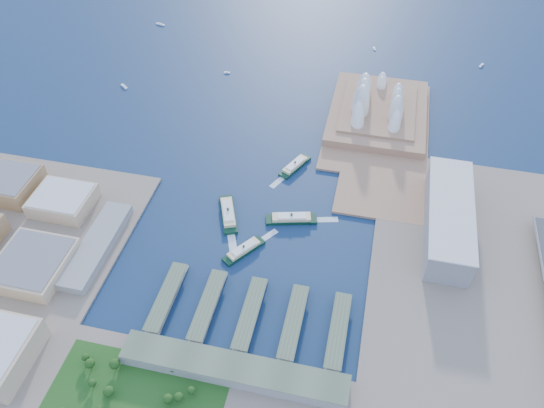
% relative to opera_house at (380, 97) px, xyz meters
% --- Properties ---
extents(ground, '(3000.00, 3000.00, 0.00)m').
position_rel_opera_house_xyz_m(ground, '(-105.00, -280.00, -32.00)').
color(ground, '#0E2141').
rests_on(ground, ground).
extents(east_land, '(240.00, 500.00, 3.00)m').
position_rel_opera_house_xyz_m(east_land, '(135.00, -330.00, -30.50)').
color(east_land, gray).
rests_on(east_land, ground).
extents(peninsula, '(135.00, 220.00, 3.00)m').
position_rel_opera_house_xyz_m(peninsula, '(2.50, -20.00, -30.50)').
color(peninsula, '#9D7355').
rests_on(peninsula, ground).
extents(opera_house, '(134.00, 180.00, 58.00)m').
position_rel_opera_house_xyz_m(opera_house, '(0.00, 0.00, 0.00)').
color(opera_house, white).
rests_on(opera_house, peninsula).
extents(toaster_building, '(45.00, 155.00, 35.00)m').
position_rel_opera_house_xyz_m(toaster_building, '(90.00, -200.00, -11.50)').
color(toaster_building, gray).
rests_on(toaster_building, east_land).
extents(west_buildings, '(200.00, 280.00, 27.00)m').
position_rel_opera_house_xyz_m(west_buildings, '(-355.00, -350.00, -15.50)').
color(west_buildings, '#A37E51').
rests_on(west_buildings, west_land).
extents(ferry_wharves, '(184.00, 90.00, 9.30)m').
position_rel_opera_house_xyz_m(ferry_wharves, '(-91.00, -355.00, -27.35)').
color(ferry_wharves, '#4F5D46').
rests_on(ferry_wharves, ground).
extents(terminal_building, '(200.00, 28.00, 12.00)m').
position_rel_opera_house_xyz_m(terminal_building, '(-90.00, -415.00, -23.00)').
color(terminal_building, gray).
rests_on(terminal_building, south_land).
extents(ferry_a, '(36.56, 61.24, 11.32)m').
position_rel_opera_house_xyz_m(ferry_a, '(-149.05, -229.58, -26.34)').
color(ferry_a, black).
rests_on(ferry_a, ground).
extents(ferry_b, '(34.04, 51.56, 9.65)m').
position_rel_opera_house_xyz_m(ferry_b, '(-91.24, -130.89, -27.18)').
color(ferry_b, black).
rests_on(ferry_b, ground).
extents(ferry_c, '(39.87, 48.03, 9.48)m').
position_rel_opera_house_xyz_m(ferry_c, '(-118.04, -277.42, -27.26)').
color(ferry_c, black).
rests_on(ferry_c, ground).
extents(ferry_d, '(58.94, 28.29, 10.80)m').
position_rel_opera_house_xyz_m(ferry_d, '(-77.69, -221.28, -26.60)').
color(ferry_d, black).
rests_on(ferry_d, ground).
extents(boat_a, '(13.99, 12.32, 2.89)m').
position_rel_opera_house_xyz_m(boat_a, '(-374.98, -7.56, -30.56)').
color(boat_a, white).
rests_on(boat_a, ground).
extents(boat_b, '(9.49, 4.03, 2.49)m').
position_rel_opera_house_xyz_m(boat_b, '(-236.14, 64.30, -30.75)').
color(boat_b, white).
rests_on(boat_b, ground).
extents(boat_c, '(8.42, 12.77, 2.79)m').
position_rel_opera_house_xyz_m(boat_c, '(148.40, 173.39, -30.61)').
color(boat_c, white).
rests_on(boat_c, ground).
extents(boat_d, '(17.76, 8.65, 2.94)m').
position_rel_opera_house_xyz_m(boat_d, '(-395.48, 192.92, -30.53)').
color(boat_d, white).
rests_on(boat_d, ground).
extents(boat_e, '(5.68, 10.21, 2.39)m').
position_rel_opera_house_xyz_m(boat_e, '(-20.68, 189.78, -30.80)').
color(boat_e, white).
rests_on(boat_e, ground).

